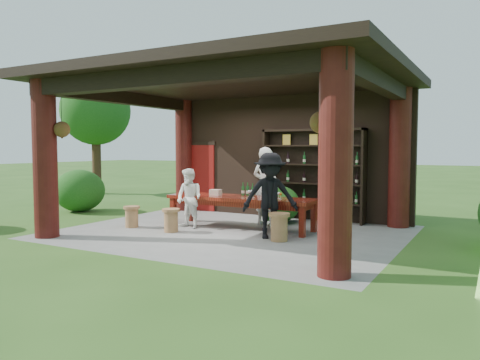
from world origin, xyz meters
The scene contains 15 objects.
ground centered at (0.00, 0.00, 0.00)m, with size 90.00×90.00×0.00m, color #2D5119.
pavilion centered at (-0.01, 0.43, 2.13)m, with size 7.50×6.00×3.60m.
wine_shelf centered at (1.01, 2.45, 1.19)m, with size 2.70×0.41×2.38m.
tasting_table centered at (-0.05, 0.52, 0.64)m, with size 3.61×0.97×0.75m.
stool_near_left centered at (-1.19, -0.66, 0.28)m, with size 0.40×0.40×0.53m.
stool_near_right centered at (1.36, -0.40, 0.30)m, with size 0.44×0.44×0.57m.
stool_far_left centered at (-2.39, -0.62, 0.27)m, with size 0.38×0.38×0.51m.
host centered at (0.24, 1.26, 0.96)m, with size 0.70×0.46×1.91m, color white.
guest_woman centered at (-1.13, -0.03, 0.70)m, with size 0.68×0.53×1.41m, color white.
guest_man centered at (1.06, -0.21, 0.90)m, with size 1.16×0.67×1.79m, color black.
table_bottles centered at (-0.03, 0.83, 0.90)m, with size 0.38×0.17×0.31m.
table_glasses centered at (0.51, 0.57, 0.82)m, with size 0.97×0.38×0.15m.
napkin_basket centered at (-0.72, 0.49, 0.82)m, with size 0.26×0.18×0.14m, color #BF6672.
shrubs centered at (2.50, 1.05, 0.54)m, with size 14.39×8.65×1.36m.
trees centered at (3.50, 1.09, 3.37)m, with size 22.28×11.31×4.80m.
Camera 1 is at (5.24, -9.01, 1.90)m, focal length 35.00 mm.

